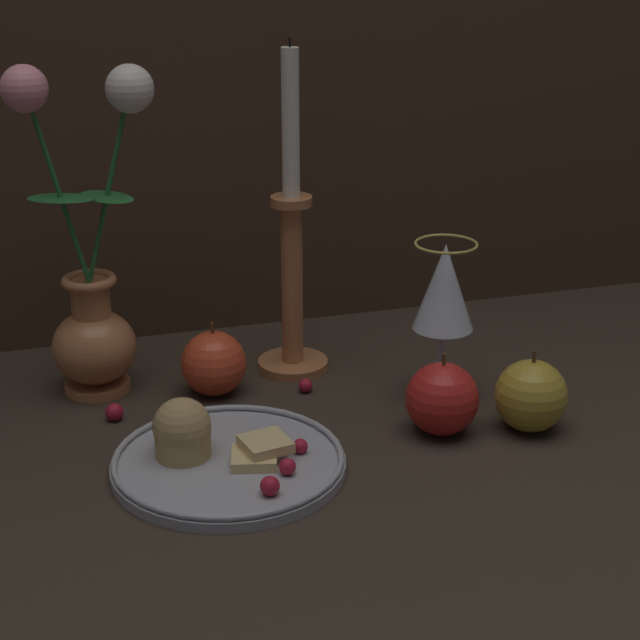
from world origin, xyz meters
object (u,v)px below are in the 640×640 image
vase (91,290)px  wine_glass (444,293)px  candlestick (292,264)px  apple_at_table_edge (531,396)px  apple_near_glass (214,363)px  plate_with_pastries (219,455)px  apple_beside_vase (442,399)px

vase → wine_glass: (0.35, -0.12, 0.00)m
candlestick → apple_at_table_edge: size_ratio=4.31×
candlestick → apple_near_glass: bearing=-157.8°
plate_with_pastries → apple_beside_vase: (0.23, 0.01, 0.02)m
plate_with_pastries → candlestick: bearing=58.0°
candlestick → apple_beside_vase: candlestick is taller
plate_with_pastries → apple_at_table_edge: (0.32, -0.01, 0.02)m
candlestick → apple_beside_vase: bearing=-62.7°
vase → candlestick: candlestick is taller
candlestick → plate_with_pastries: bearing=-122.0°
apple_beside_vase → apple_at_table_edge: same height
apple_at_table_edge → plate_with_pastries: bearing=178.3°
apple_near_glass → apple_at_table_edge: (0.29, -0.17, 0.00)m
vase → candlestick: 0.22m
wine_glass → apple_beside_vase: size_ratio=2.02×
plate_with_pastries → apple_at_table_edge: apple_at_table_edge is taller
apple_beside_vase → apple_at_table_edge: 0.09m
wine_glass → candlestick: 0.18m
wine_glass → apple_beside_vase: 0.12m
wine_glass → apple_near_glass: size_ratio=2.09×
apple_beside_vase → plate_with_pastries: bearing=-177.7°
apple_near_glass → wine_glass: bearing=-18.3°
apple_beside_vase → apple_at_table_edge: bearing=-12.0°
vase → plate_with_pastries: (0.09, -0.21, -0.10)m
wine_glass → apple_beside_vase: (-0.03, -0.08, -0.08)m
vase → apple_near_glass: 0.15m
vase → candlestick: (0.22, -0.00, 0.01)m
apple_at_table_edge → apple_beside_vase: bearing=168.0°
apple_near_glass → vase: bearing=159.3°
candlestick → apple_at_table_edge: bearing=-48.5°
vase → wine_glass: vase is taller
apple_beside_vase → apple_near_glass: bearing=142.3°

